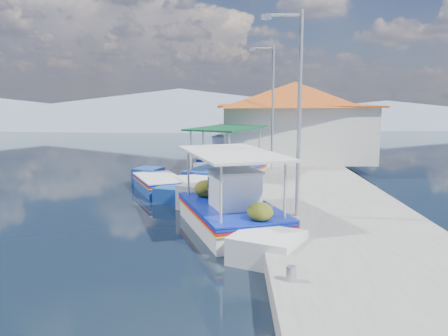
{
  "coord_description": "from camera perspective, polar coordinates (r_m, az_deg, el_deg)",
  "views": [
    {
      "loc": [
        2.64,
        -11.58,
        4.07
      ],
      "look_at": [
        2.32,
        6.21,
        1.3
      ],
      "focal_mm": 36.96,
      "sensor_mm": 36.0,
      "label": 1
    }
  ],
  "objects": [
    {
      "name": "ground",
      "position": [
        12.55,
        -11.37,
        -10.24
      ],
      "size": [
        160.0,
        160.0,
        0.0
      ],
      "primitive_type": "plane",
      "color": "black",
      "rests_on": "ground"
    },
    {
      "name": "caique_green_canopy",
      "position": [
        21.57,
        0.29,
        -0.83
      ],
      "size": [
        4.41,
        7.24,
        2.97
      ],
      "rotation": [
        0.0,
        0.0,
        0.42
      ],
      "color": "silver",
      "rests_on": "ground"
    },
    {
      "name": "mountain_ridge",
      "position": [
        67.72,
        4.36,
        7.1
      ],
      "size": [
        171.4,
        96.0,
        5.5
      ],
      "color": "slate",
      "rests_on": "ground"
    },
    {
      "name": "bollards",
      "position": [
        17.21,
        4.87,
        -2.64
      ],
      "size": [
        0.2,
        17.2,
        0.3
      ],
      "color": "#A5A8AD",
      "rests_on": "quay"
    },
    {
      "name": "lamp_post_near",
      "position": [
        13.71,
        8.94,
        7.84
      ],
      "size": [
        1.21,
        0.14,
        6.0
      ],
      "color": "#A5A8AD",
      "rests_on": "quay"
    },
    {
      "name": "lamp_post_far",
      "position": [
        22.65,
        5.81,
        8.25
      ],
      "size": [
        1.21,
        0.14,
        6.0
      ],
      "color": "#A5A8AD",
      "rests_on": "quay"
    },
    {
      "name": "caique_blue_hull",
      "position": [
        20.04,
        -7.9,
        -2.17
      ],
      "size": [
        3.04,
        5.09,
        0.99
      ],
      "rotation": [
        0.0,
        0.0,
        -0.41
      ],
      "color": "#183F92",
      "rests_on": "ground"
    },
    {
      "name": "quay",
      "position": [
        18.28,
        11.29,
        -3.38
      ],
      "size": [
        5.0,
        44.0,
        0.5
      ],
      "primitive_type": "cube",
      "color": "#98968E",
      "rests_on": "ground"
    },
    {
      "name": "main_caique",
      "position": [
        14.31,
        1.03,
        -5.53
      ],
      "size": [
        4.0,
        7.73,
        2.68
      ],
      "rotation": [
        0.0,
        0.0,
        -0.32
      ],
      "color": "silver",
      "rests_on": "ground"
    },
    {
      "name": "harbor_building",
      "position": [
        26.84,
        8.68,
        5.99
      ],
      "size": [
        10.49,
        10.49,
        4.4
      ],
      "color": "silver",
      "rests_on": "quay"
    },
    {
      "name": "caique_far",
      "position": [
        25.97,
        0.45,
        0.95
      ],
      "size": [
        3.56,
        7.45,
        2.7
      ],
      "rotation": [
        0.0,
        0.0,
        0.26
      ],
      "color": "silver",
      "rests_on": "ground"
    }
  ]
}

